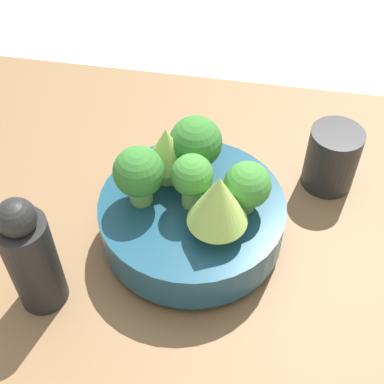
{
  "coord_description": "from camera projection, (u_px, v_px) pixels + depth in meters",
  "views": [
    {
      "loc": [
        0.04,
        -0.39,
        0.59
      ],
      "look_at": [
        -0.04,
        0.03,
        0.12
      ],
      "focal_mm": 50.0,
      "sensor_mm": 36.0,
      "label": 1
    }
  ],
  "objects": [
    {
      "name": "broccoli_floret_left",
      "position": [
        139.0,
        174.0,
        0.61
      ],
      "size": [
        0.06,
        0.06,
        0.08
      ],
      "color": "#6BA34C",
      "rests_on": "bowl"
    },
    {
      "name": "broccoli_floret_back",
      "position": [
        196.0,
        143.0,
        0.64
      ],
      "size": [
        0.06,
        0.06,
        0.08
      ],
      "color": "#609347",
      "rests_on": "bowl"
    },
    {
      "name": "romanesco_piece_far",
      "position": [
        166.0,
        150.0,
        0.64
      ],
      "size": [
        0.05,
        0.05,
        0.08
      ],
      "color": "#7AB256",
      "rests_on": "bowl"
    },
    {
      "name": "broccoli_floret_center",
      "position": [
        192.0,
        178.0,
        0.61
      ],
      "size": [
        0.05,
        0.05,
        0.07
      ],
      "color": "#6BA34C",
      "rests_on": "bowl"
    },
    {
      "name": "romanesco_piece_near",
      "position": [
        220.0,
        201.0,
        0.57
      ],
      "size": [
        0.07,
        0.07,
        0.09
      ],
      "color": "#6BA34C",
      "rests_on": "bowl"
    },
    {
      "name": "broccoli_floret_right",
      "position": [
        247.0,
        186.0,
        0.61
      ],
      "size": [
        0.06,
        0.06,
        0.07
      ],
      "color": "#609347",
      "rests_on": "bowl"
    },
    {
      "name": "pepper_mill",
      "position": [
        31.0,
        257.0,
        0.58
      ],
      "size": [
        0.06,
        0.06,
        0.17
      ],
      "color": "black",
      "rests_on": "table"
    },
    {
      "name": "cup",
      "position": [
        332.0,
        158.0,
        0.73
      ],
      "size": [
        0.07,
        0.07,
        0.09
      ],
      "color": "black",
      "rests_on": "table"
    },
    {
      "name": "table",
      "position": [
        215.0,
        266.0,
        0.68
      ],
      "size": [
        1.1,
        0.75,
        0.03
      ],
      "color": "brown",
      "rests_on": "ground_plane"
    },
    {
      "name": "ground_plane",
      "position": [
        215.0,
        273.0,
        0.7
      ],
      "size": [
        6.0,
        6.0,
        0.0
      ],
      "primitive_type": "plane",
      "color": "beige"
    },
    {
      "name": "bowl",
      "position": [
        192.0,
        218.0,
        0.67
      ],
      "size": [
        0.23,
        0.23,
        0.07
      ],
      "color": "navy",
      "rests_on": "table"
    }
  ]
}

